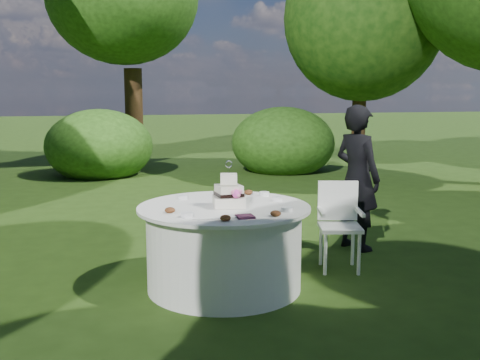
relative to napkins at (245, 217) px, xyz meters
name	(u,v)px	position (x,y,z in m)	size (l,w,h in m)	color
ground	(224,288)	(-0.06, 0.51, -0.78)	(80.00, 80.00, 0.00)	#233D10
napkins	(245,217)	(0.00, 0.00, 0.00)	(0.14, 0.14, 0.02)	#481F37
feather_plume	(220,218)	(-0.20, 0.03, 0.00)	(0.48, 0.07, 0.01)	white
guest	(357,178)	(1.71, 1.41, 0.05)	(0.60, 0.39, 1.65)	black
table	(224,247)	(-0.06, 0.51, -0.39)	(1.56, 1.56, 0.77)	silver
cake	(229,194)	(-0.02, 0.47, 0.10)	(0.31, 0.31, 0.41)	silver
chair	(339,218)	(1.21, 0.80, -0.26)	(0.51, 0.50, 0.88)	silver
votives	(240,202)	(0.10, 0.54, 0.01)	(1.04, 0.90, 0.04)	white
petal_cups	(230,208)	(-0.05, 0.31, 0.02)	(0.97, 1.16, 0.05)	#562D16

